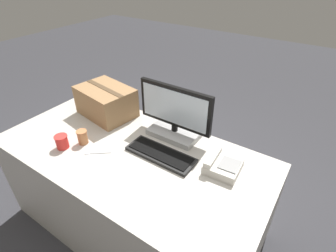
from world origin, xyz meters
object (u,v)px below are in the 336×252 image
at_px(desk_phone, 222,165).
at_px(monitor, 175,117).
at_px(paper_cup_left, 62,142).
at_px(spoon, 93,153).
at_px(keyboard, 161,154).
at_px(cardboard_box, 106,101).
at_px(paper_cup_right, 83,137).

bearing_deg(desk_phone, monitor, 157.75).
height_order(paper_cup_left, spoon, paper_cup_left).
distance_m(keyboard, spoon, 0.43).
xyz_separation_m(desk_phone, cardboard_box, (-1.02, 0.08, 0.08)).
bearing_deg(monitor, spoon, -124.60).
xyz_separation_m(keyboard, cardboard_box, (-0.65, 0.19, 0.10)).
bearing_deg(keyboard, desk_phone, 15.66).
relative_size(desk_phone, paper_cup_right, 2.18).
bearing_deg(paper_cup_right, monitor, 42.58).
distance_m(monitor, spoon, 0.58).
bearing_deg(paper_cup_right, spoon, -17.50).
bearing_deg(paper_cup_left, monitor, 44.80).
bearing_deg(paper_cup_left, keyboard, 26.21).
relative_size(desk_phone, cardboard_box, 0.46).
bearing_deg(cardboard_box, keyboard, -16.05).
height_order(paper_cup_left, cardboard_box, cardboard_box).
relative_size(monitor, paper_cup_left, 5.89).
height_order(keyboard, desk_phone, desk_phone).
relative_size(keyboard, desk_phone, 2.15).
relative_size(monitor, spoon, 3.73).
distance_m(monitor, keyboard, 0.28).
distance_m(keyboard, cardboard_box, 0.68).
xyz_separation_m(paper_cup_left, cardboard_box, (-0.06, 0.47, 0.07)).
bearing_deg(monitor, desk_phone, -18.34).
xyz_separation_m(spoon, cardboard_box, (-0.27, 0.41, 0.11)).
bearing_deg(spoon, keyboard, 172.73).
bearing_deg(desk_phone, spoon, -160.36).
relative_size(keyboard, cardboard_box, 0.98).
bearing_deg(monitor, paper_cup_left, -135.20).
bearing_deg(paper_cup_right, paper_cup_left, -124.62).
relative_size(desk_phone, paper_cup_left, 2.33).
xyz_separation_m(keyboard, spoon, (-0.37, -0.22, -0.01)).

